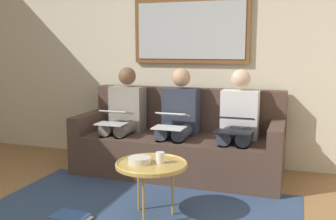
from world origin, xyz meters
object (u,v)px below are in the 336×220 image
object	(u,v)px
couch	(180,144)
laptop_black	(234,124)
bowl	(140,160)
person_middle	(178,118)
laptop_white	(171,120)
magazine_stack	(69,218)
framed_mirror	(190,31)
cup	(160,158)
person_right	(124,115)
laptop_silver	(114,117)
person_left	(238,122)
coffee_table	(151,165)

from	to	relation	value
couch	laptop_black	xyz separation A→B (m)	(-0.64, 0.32, 0.32)
bowl	person_middle	size ratio (longest dim) A/B	0.16
couch	laptop_white	size ratio (longest dim) A/B	6.16
magazine_stack	framed_mirror	bearing A→B (deg)	-103.50
cup	magazine_stack	size ratio (longest dim) A/B	0.28
person_right	laptop_silver	xyz separation A→B (m)	(0.00, 0.25, 0.02)
couch	framed_mirror	size ratio (longest dim) A/B	1.62
laptop_silver	magazine_stack	bearing A→B (deg)	98.89
cup	person_left	xyz separation A→B (m)	(-0.44, -1.12, 0.12)
laptop_silver	bowl	bearing A→B (deg)	126.35
laptop_silver	magazine_stack	size ratio (longest dim) A/B	1.01
person_left	couch	bearing A→B (deg)	-6.13
couch	person_right	world-z (taller)	person_right
bowl	person_right	xyz separation A→B (m)	(0.68, -1.18, 0.14)
laptop_black	person_middle	world-z (taller)	person_middle
laptop_black	laptop_silver	world-z (taller)	laptop_black
laptop_silver	person_left	bearing A→B (deg)	-169.01
bowl	laptop_black	xyz separation A→B (m)	(-0.60, -0.93, 0.16)
framed_mirror	laptop_white	size ratio (longest dim) A/B	3.80
framed_mirror	bowl	world-z (taller)	framed_mirror
cup	person_middle	size ratio (longest dim) A/B	0.08
person_left	magazine_stack	world-z (taller)	person_left
person_middle	person_right	xyz separation A→B (m)	(0.64, 0.00, 0.00)
coffee_table	magazine_stack	xyz separation A→B (m)	(0.59, 0.29, -0.41)
laptop_black	framed_mirror	bearing A→B (deg)	-47.71
laptop_black	laptop_silver	size ratio (longest dim) A/B	1.08
person_left	laptop_silver	world-z (taller)	person_left
magazine_stack	laptop_black	bearing A→B (deg)	-132.62
coffee_table	person_middle	xyz separation A→B (m)	(0.13, -1.15, 0.18)
framed_mirror	person_right	xyz separation A→B (m)	(0.64, 0.46, -0.94)
couch	laptop_white	xyz separation A→B (m)	(0.00, 0.31, 0.32)
couch	framed_mirror	xyz separation A→B (m)	(0.00, -0.39, 1.24)
coffee_table	laptop_white	distance (m)	0.94
laptop_black	person_left	bearing A→B (deg)	-90.00
couch	cup	world-z (taller)	couch
person_middle	magazine_stack	size ratio (longest dim) A/B	3.49
framed_mirror	laptop_black	size ratio (longest dim) A/B	3.82
laptop_black	magazine_stack	xyz separation A→B (m)	(1.09, 1.19, -0.60)
person_left	laptop_silver	distance (m)	1.30
couch	cup	size ratio (longest dim) A/B	24.44
couch	person_left	bearing A→B (deg)	173.87
laptop_white	laptop_silver	world-z (taller)	laptop_white
framed_mirror	laptop_black	bearing A→B (deg)	132.29
couch	laptop_black	size ratio (longest dim) A/B	6.19
cup	person_middle	world-z (taller)	person_middle
person_middle	person_right	world-z (taller)	same
bowl	laptop_black	bearing A→B (deg)	-122.65
laptop_white	person_right	size ratio (longest dim) A/B	0.31
couch	laptop_silver	distance (m)	0.78
couch	framed_mirror	distance (m)	1.30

